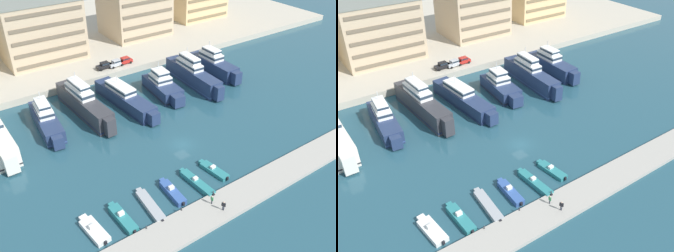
% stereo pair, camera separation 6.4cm
% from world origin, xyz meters
% --- Properties ---
extents(ground_plane, '(400.00, 400.00, 0.00)m').
position_xyz_m(ground_plane, '(0.00, 0.00, 0.00)').
color(ground_plane, '#234C5B').
extents(quay_promenade, '(180.00, 70.00, 1.68)m').
position_xyz_m(quay_promenade, '(0.00, 68.57, 0.84)').
color(quay_promenade, '#BCB29E').
rests_on(quay_promenade, ground).
extents(pier_dock, '(120.00, 5.65, 0.68)m').
position_xyz_m(pier_dock, '(0.00, -17.06, 0.34)').
color(pier_dock, '#A8A399').
rests_on(pier_dock, ground).
extents(yacht_navy_left, '(5.20, 18.03, 7.48)m').
position_xyz_m(yacht_navy_left, '(-19.43, 20.81, 2.03)').
color(yacht_navy_left, navy).
rests_on(yacht_navy_left, ground).
extents(yacht_charcoal_mid_left, '(4.90, 22.73, 9.12)m').
position_xyz_m(yacht_charcoal_mid_left, '(-10.73, 21.32, 2.78)').
color(yacht_charcoal_mid_left, '#333338').
rests_on(yacht_charcoal_mid_left, ground).
extents(yacht_navy_center_left, '(5.68, 22.49, 6.51)m').
position_xyz_m(yacht_navy_center_left, '(-1.62, 19.65, 1.91)').
color(yacht_navy_center_left, navy).
rests_on(yacht_navy_center_left, ground).
extents(yacht_navy_center, '(6.04, 15.65, 7.61)m').
position_xyz_m(yacht_navy_center, '(8.56, 19.41, 2.08)').
color(yacht_navy_center, navy).
rests_on(yacht_navy_center, ground).
extents(yacht_navy_center_right, '(4.68, 22.10, 8.86)m').
position_xyz_m(yacht_navy_center_right, '(17.73, 19.57, 2.63)').
color(yacht_navy_center_right, navy).
rests_on(yacht_navy_center_right, ground).
extents(yacht_navy_mid_right, '(4.31, 18.29, 8.29)m').
position_xyz_m(yacht_navy_mid_right, '(26.37, 21.47, 2.42)').
color(yacht_navy_mid_right, navy).
rests_on(yacht_navy_mid_right, ground).
extents(motorboat_white_far_left, '(2.68, 6.83, 1.35)m').
position_xyz_m(motorboat_white_far_left, '(-23.58, -10.11, 0.42)').
color(motorboat_white_far_left, white).
rests_on(motorboat_white_far_left, ground).
extents(motorboat_teal_left, '(1.91, 7.31, 1.54)m').
position_xyz_m(motorboat_teal_left, '(-19.08, -10.54, 0.50)').
color(motorboat_teal_left, teal).
rests_on(motorboat_teal_left, ground).
extents(motorboat_grey_mid_left, '(2.21, 8.35, 0.84)m').
position_xyz_m(motorboat_grey_mid_left, '(-14.19, -10.59, 0.40)').
color(motorboat_grey_mid_left, '#9EA3A8').
rests_on(motorboat_grey_mid_left, ground).
extents(motorboat_blue_center_left, '(1.94, 6.96, 1.53)m').
position_xyz_m(motorboat_blue_center_left, '(-9.65, -10.19, 0.50)').
color(motorboat_blue_center_left, '#33569E').
rests_on(motorboat_blue_center_left, ground).
extents(motorboat_teal_center, '(1.90, 8.38, 1.38)m').
position_xyz_m(motorboat_teal_center, '(-4.93, -10.71, 0.47)').
color(motorboat_teal_center, teal).
rests_on(motorboat_teal_center, ground).
extents(motorboat_teal_center_right, '(2.34, 6.71, 1.18)m').
position_xyz_m(motorboat_teal_center_right, '(-0.38, -9.75, 0.39)').
color(motorboat_teal_center_right, teal).
rests_on(motorboat_teal_center_right, ground).
extents(car_black_far_left, '(4.16, 2.04, 1.80)m').
position_xyz_m(car_black_far_left, '(2.10, 37.14, 2.66)').
color(car_black_far_left, black).
rests_on(car_black_far_left, quay_promenade).
extents(car_silver_left, '(4.26, 2.26, 1.80)m').
position_xyz_m(car_silver_left, '(5.28, 36.72, 2.66)').
color(car_silver_left, '#B7BCC1').
rests_on(car_silver_left, quay_promenade).
extents(car_red_mid_left, '(4.16, 2.04, 1.80)m').
position_xyz_m(car_red_mid_left, '(8.13, 36.91, 2.66)').
color(car_red_mid_left, red).
rests_on(car_red_mid_left, quay_promenade).
extents(apartment_block_left, '(21.25, 18.08, 18.32)m').
position_xyz_m(apartment_block_left, '(-8.22, 54.75, 9.89)').
color(apartment_block_left, '#C6AD89').
rests_on(apartment_block_left, quay_promenade).
extents(apartment_block_mid_left, '(19.11, 16.77, 19.27)m').
position_xyz_m(apartment_block_mid_left, '(22.92, 56.34, 10.37)').
color(apartment_block_mid_left, '#C6AD89').
rests_on(apartment_block_mid_left, quay_promenade).
extents(pedestrian_near_edge, '(0.21, 0.61, 1.57)m').
position_xyz_m(pedestrian_near_edge, '(-6.20, -16.00, 1.61)').
color(pedestrian_near_edge, '#4C515B').
rests_on(pedestrian_near_edge, pier_dock).
extents(pedestrian_mid_deck, '(0.45, 0.59, 1.74)m').
position_xyz_m(pedestrian_mid_deck, '(-5.66, -18.07, 1.71)').
color(pedestrian_mid_deck, '#282D3D').
rests_on(pedestrian_mid_deck, pier_dock).
extents(bollard_west, '(0.20, 0.20, 0.61)m').
position_xyz_m(bollard_west, '(-17.30, -14.49, 1.01)').
color(bollard_west, '#2D2D33').
rests_on(bollard_west, pier_dock).
extents(bollard_west_mid, '(0.20, 0.20, 0.61)m').
position_xyz_m(bollard_west_mid, '(-10.94, -14.49, 1.01)').
color(bollard_west_mid, '#2D2D33').
rests_on(bollard_west_mid, pier_dock).
extents(bollard_east_mid, '(0.20, 0.20, 0.61)m').
position_xyz_m(bollard_east_mid, '(-4.59, -14.49, 1.01)').
color(bollard_east_mid, '#2D2D33').
rests_on(bollard_east_mid, pier_dock).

